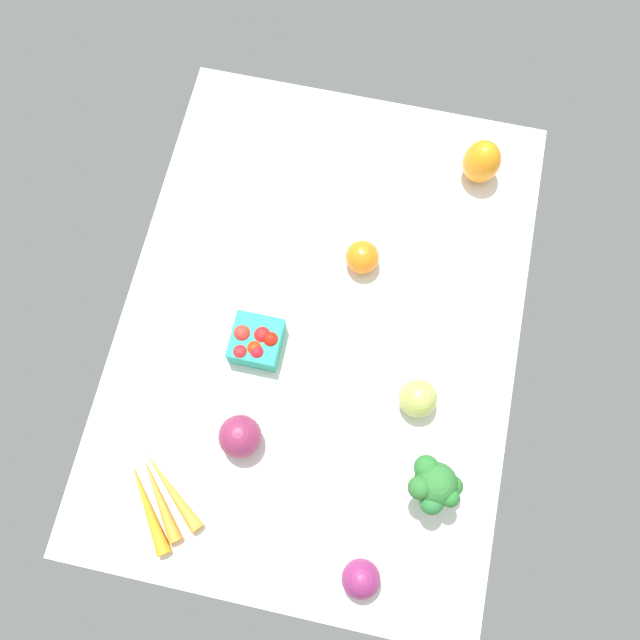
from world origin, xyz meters
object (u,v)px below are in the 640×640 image
at_px(heirloom_tomato_green, 418,398).
at_px(heirloom_tomato_orange, 362,257).
at_px(bell_pepper_orange, 482,162).
at_px(broccoli_head, 434,485).
at_px(red_onion_center, 240,436).
at_px(red_onion_near_basket, 361,579).
at_px(berry_basket, 256,341).
at_px(carrot_bunch, 159,499).

bearing_deg(heirloom_tomato_green, heirloom_tomato_orange, -148.83).
relative_size(bell_pepper_orange, broccoli_head, 0.90).
relative_size(red_onion_center, heirloom_tomato_orange, 1.18).
height_order(broccoli_head, heirloom_tomato_orange, broccoli_head).
bearing_deg(red_onion_near_basket, bell_pepper_orange, 174.15).
distance_m(heirloom_tomato_orange, red_onion_near_basket, 0.58).
bearing_deg(heirloom_tomato_orange, red_onion_near_basket, 10.88).
height_order(bell_pepper_orange, berry_basket, bell_pepper_orange).
distance_m(broccoli_head, red_onion_near_basket, 0.20).
distance_m(heirloom_tomato_green, red_onion_near_basket, 0.33).
distance_m(bell_pepper_orange, heirloom_tomato_orange, 0.31).
distance_m(bell_pepper_orange, carrot_bunch, 0.89).
height_order(bell_pepper_orange, broccoli_head, broccoli_head).
height_order(heirloom_tomato_orange, red_onion_near_basket, same).
bearing_deg(red_onion_center, red_onion_near_basket, 53.80).
distance_m(heirloom_tomato_orange, berry_basket, 0.26).
height_order(heirloom_tomato_orange, carrot_bunch, heirloom_tomato_orange).
bearing_deg(heirloom_tomato_green, berry_basket, -97.90).
bearing_deg(heirloom_tomato_green, bell_pepper_orange, 175.15).
bearing_deg(bell_pepper_orange, carrot_bunch, -30.80).
xyz_separation_m(heirloom_tomato_green, carrot_bunch, (0.27, -0.41, -0.02)).
distance_m(red_onion_center, bell_pepper_orange, 0.72).
distance_m(red_onion_center, heirloom_tomato_green, 0.33).
relative_size(red_onion_center, heirloom_tomato_green, 1.10).
bearing_deg(carrot_bunch, red_onion_center, 138.89).
bearing_deg(heirloom_tomato_orange, carrot_bunch, -26.75).
xyz_separation_m(bell_pepper_orange, carrot_bunch, (0.77, -0.46, -0.04)).
height_order(heirloom_tomato_green, red_onion_near_basket, heirloom_tomato_green).
bearing_deg(bell_pepper_orange, berry_basket, -38.11).
relative_size(red_onion_center, red_onion_near_basket, 1.17).
relative_size(bell_pepper_orange, berry_basket, 1.12).
bearing_deg(berry_basket, heirloom_tomato_orange, 142.18).
height_order(broccoli_head, heirloom_tomato_green, broccoli_head).
relative_size(bell_pepper_orange, carrot_bunch, 0.58).
distance_m(red_onion_center, red_onion_near_basket, 0.32).
relative_size(heirloom_tomato_orange, heirloom_tomato_green, 0.93).
relative_size(broccoli_head, heirloom_tomato_green, 1.63).
bearing_deg(bell_pepper_orange, red_onion_center, -28.28).
relative_size(broccoli_head, carrot_bunch, 0.64).
relative_size(heirloom_tomato_orange, carrot_bunch, 0.37).
xyz_separation_m(red_onion_center, bell_pepper_orange, (-0.63, 0.34, 0.01)).
distance_m(red_onion_center, broccoli_head, 0.35).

